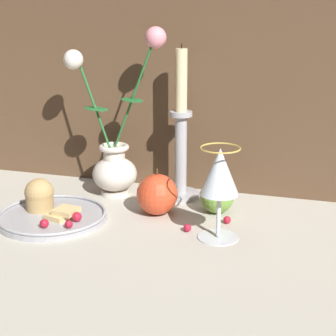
{
  "coord_description": "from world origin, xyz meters",
  "views": [
    {
      "loc": [
        0.33,
        -0.95,
        0.42
      ],
      "look_at": [
        0.02,
        0.06,
        0.1
      ],
      "focal_mm": 60.0,
      "sensor_mm": 36.0,
      "label": 1
    }
  ],
  "objects_px": {
    "plate_with_pastries": "(49,210)",
    "wine_glass": "(220,176)",
    "vase": "(115,153)",
    "candlestick": "(181,142)",
    "apple_near_glass": "(217,196)",
    "apple_beside_vase": "(157,194)"
  },
  "relations": [
    {
      "from": "vase",
      "to": "candlestick",
      "type": "bearing_deg",
      "value": 11.02
    },
    {
      "from": "vase",
      "to": "plate_with_pastries",
      "type": "xyz_separation_m",
      "value": [
        -0.07,
        -0.17,
        -0.08
      ]
    },
    {
      "from": "wine_glass",
      "to": "apple_beside_vase",
      "type": "relative_size",
      "value": 1.79
    },
    {
      "from": "candlestick",
      "to": "apple_beside_vase",
      "type": "relative_size",
      "value": 3.47
    },
    {
      "from": "apple_beside_vase",
      "to": "apple_near_glass",
      "type": "distance_m",
      "value": 0.12
    },
    {
      "from": "plate_with_pastries",
      "to": "wine_glass",
      "type": "relative_size",
      "value": 1.26
    },
    {
      "from": "plate_with_pastries",
      "to": "apple_near_glass",
      "type": "relative_size",
      "value": 2.64
    },
    {
      "from": "plate_with_pastries",
      "to": "wine_glass",
      "type": "xyz_separation_m",
      "value": [
        0.34,
        0.01,
        0.1
      ]
    },
    {
      "from": "plate_with_pastries",
      "to": "vase",
      "type": "bearing_deg",
      "value": 66.76
    },
    {
      "from": "wine_glass",
      "to": "apple_beside_vase",
      "type": "bearing_deg",
      "value": 150.76
    },
    {
      "from": "wine_glass",
      "to": "apple_beside_vase",
      "type": "xyz_separation_m",
      "value": [
        -0.14,
        0.08,
        -0.08
      ]
    },
    {
      "from": "vase",
      "to": "apple_beside_vase",
      "type": "distance_m",
      "value": 0.16
    },
    {
      "from": "apple_beside_vase",
      "to": "wine_glass",
      "type": "bearing_deg",
      "value": -29.24
    },
    {
      "from": "apple_near_glass",
      "to": "plate_with_pastries",
      "type": "bearing_deg",
      "value": -157.48
    },
    {
      "from": "vase",
      "to": "apple_near_glass",
      "type": "bearing_deg",
      "value": -10.02
    },
    {
      "from": "wine_glass",
      "to": "candlestick",
      "type": "height_order",
      "value": "candlestick"
    },
    {
      "from": "vase",
      "to": "wine_glass",
      "type": "relative_size",
      "value": 2.14
    },
    {
      "from": "vase",
      "to": "candlestick",
      "type": "relative_size",
      "value": 1.1
    },
    {
      "from": "wine_glass",
      "to": "apple_beside_vase",
      "type": "height_order",
      "value": "wine_glass"
    },
    {
      "from": "vase",
      "to": "apple_beside_vase",
      "type": "bearing_deg",
      "value": -34.61
    },
    {
      "from": "wine_glass",
      "to": "apple_near_glass",
      "type": "height_order",
      "value": "wine_glass"
    },
    {
      "from": "apple_near_glass",
      "to": "vase",
      "type": "bearing_deg",
      "value": 169.98
    }
  ]
}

